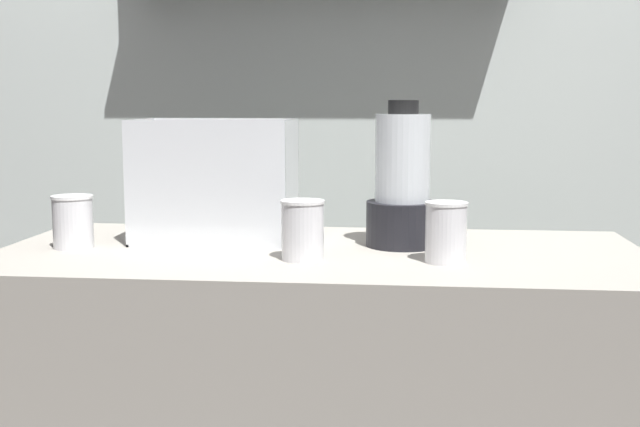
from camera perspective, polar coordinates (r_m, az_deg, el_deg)
back_wall_unit at (r=2.45m, az=1.78°, el=9.14°), size 2.60×0.24×2.50m
carrot_display_bin at (r=1.84m, az=-7.34°, el=0.82°), size 0.36×0.22×0.28m
blender_pitcher at (r=1.76m, az=5.95°, el=1.88°), size 0.16×0.16×0.32m
juice_cup_mango_far_left at (r=1.82m, az=-17.36°, el=-0.77°), size 0.09×0.09×0.12m
juice_cup_beet_left at (r=1.60m, az=-1.25°, el=-1.51°), size 0.09×0.09×0.12m
juice_cup_beet_middle at (r=1.60m, az=9.06°, el=-1.61°), size 0.09×0.09×0.12m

